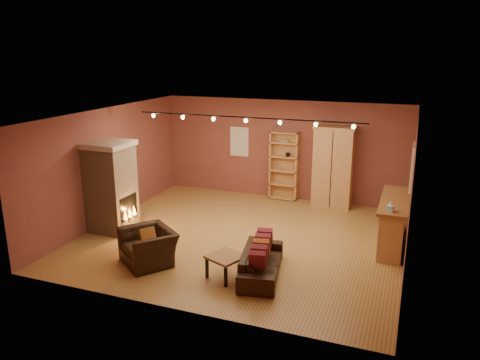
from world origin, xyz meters
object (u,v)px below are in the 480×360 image
at_px(fireplace, 111,187).
at_px(bookcase, 284,165).
at_px(bar_counter, 393,222).
at_px(armchair, 148,241).
at_px(coffee_table, 226,259).
at_px(loveseat, 261,257).
at_px(armoire, 333,167).

xyz_separation_m(fireplace, bookcase, (3.13, 3.75, -0.07)).
distance_m(bar_counter, armchair, 5.23).
distance_m(fireplace, bar_counter, 6.41).
distance_m(bar_counter, coffee_table, 3.91).
xyz_separation_m(fireplace, coffee_table, (3.43, -1.33, -0.68)).
distance_m(loveseat, armchair, 2.29).
xyz_separation_m(fireplace, armoire, (4.53, 3.57, 0.04)).
relative_size(fireplace, coffee_table, 2.73).
bearing_deg(bookcase, bar_counter, -37.24).
distance_m(bookcase, loveseat, 4.85).
bearing_deg(loveseat, fireplace, 65.34).
distance_m(fireplace, armoire, 5.77).
relative_size(armoire, armchair, 1.74).
bearing_deg(coffee_table, bookcase, 93.34).
bearing_deg(armchair, loveseat, 44.61).
xyz_separation_m(armchair, coffee_table, (1.69, -0.05, -0.08)).
bearing_deg(armoire, armchair, -119.87).
distance_m(bookcase, coffee_table, 5.12).
xyz_separation_m(bookcase, armoire, (1.40, -0.18, 0.11)).
height_order(fireplace, bar_counter, fireplace).
bearing_deg(armchair, bar_counter, 67.62).
bearing_deg(fireplace, armchair, -36.39).
xyz_separation_m(bar_counter, armchair, (-4.50, -2.67, -0.07)).
bearing_deg(fireplace, bookcase, 50.08).
height_order(armoire, armchair, armoire).
height_order(fireplace, loveseat, fireplace).
distance_m(fireplace, bookcase, 4.88).
bearing_deg(armchair, fireplace, -179.44).
relative_size(bookcase, armchair, 1.54).
relative_size(bar_counter, armchair, 1.74).
height_order(fireplace, armchair, fireplace).
bearing_deg(coffee_table, armchair, 178.36).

